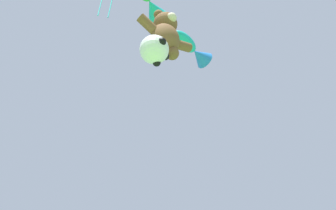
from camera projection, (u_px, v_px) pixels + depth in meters
The scene contains 3 objects.
teddy_bear_kite at pixel (165, 34), 12.54m from camera, with size 2.18×0.96×2.22m.
soccer_ball_kite at pixel (155, 50), 11.31m from camera, with size 0.99×0.98×0.91m.
fish_kite_teal at pixel (192, 49), 16.05m from camera, with size 2.14×1.09×0.82m.
Camera 1 is at (-3.38, 0.55, 0.97)m, focal length 40.00 mm.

